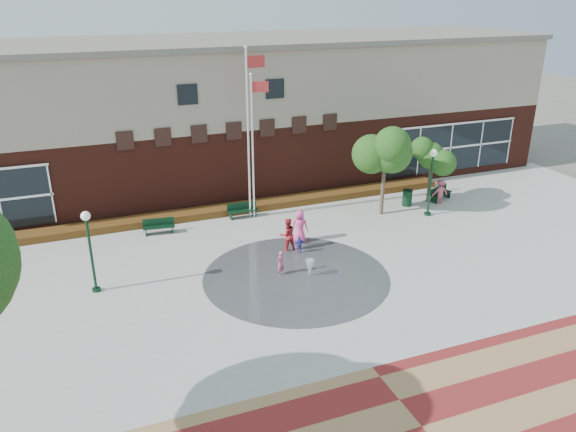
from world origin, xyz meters
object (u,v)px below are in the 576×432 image
object	(u,v)px
flagpole_left	(249,126)
bench_left	(159,229)
child_splash	(280,263)
trash_can	(407,198)
flagpole_right	(253,140)

from	to	relation	value
flagpole_left	bench_left	world-z (taller)	flagpole_left
flagpole_left	child_splash	xyz separation A→B (m)	(-0.90, -7.15, -4.64)
trash_can	child_splash	xyz separation A→B (m)	(-10.08, -5.39, 0.08)
flagpole_left	child_splash	distance (m)	8.57
child_splash	trash_can	bearing A→B (deg)	177.86
trash_can	flagpole_right	bearing A→B (deg)	170.05
flagpole_right	trash_can	world-z (taller)	flagpole_right
flagpole_left	child_splash	bearing A→B (deg)	-99.32
flagpole_left	trash_can	world-z (taller)	flagpole_left
flagpole_left	child_splash	size ratio (longest dim) A/B	7.95
flagpole_left	bench_left	bearing A→B (deg)	-176.17
flagpole_right	bench_left	xyz separation A→B (m)	(-5.47, -0.37, -4.24)
bench_left	trash_can	world-z (taller)	trash_can
bench_left	flagpole_right	bearing A→B (deg)	10.93
bench_left	child_splash	xyz separation A→B (m)	(4.39, -6.60, 0.32)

